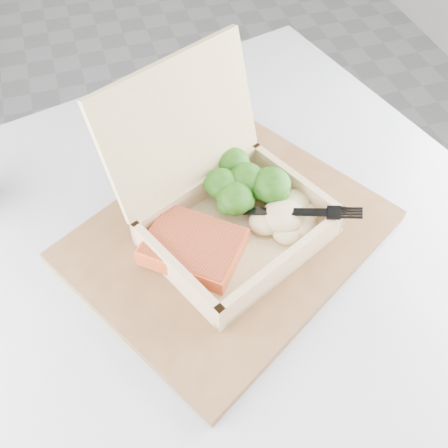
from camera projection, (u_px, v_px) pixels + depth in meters
name	position (u px, v px, depth m)	size (l,w,h in m)	color
cafe_table	(219.00, 328.00, 0.79)	(0.99, 0.99, 0.74)	black
serving_tray	(229.00, 236.00, 0.66)	(0.38, 0.30, 0.02)	brown
takeout_container	(220.00, 197.00, 0.63)	(0.29, 0.29, 0.20)	tan
salmon_fillet	(193.00, 247.00, 0.61)	(0.09, 0.11, 0.02)	orange
broccoli_pile	(246.00, 185.00, 0.66)	(0.12, 0.12, 0.04)	#2F7219
mashed_potatoes	(284.00, 216.00, 0.64)	(0.09, 0.08, 0.03)	#CBB483
plastic_fork	(269.00, 210.00, 0.63)	(0.14, 0.08, 0.02)	black
receipt	(184.00, 147.00, 0.78)	(0.08, 0.16, 0.00)	white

